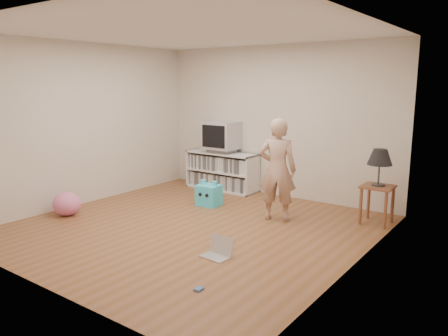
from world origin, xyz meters
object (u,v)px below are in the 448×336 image
at_px(side_table, 377,195).
at_px(laptop, 219,251).
at_px(media_unit, 223,171).
at_px(dvd_deck, 222,150).
at_px(plush_pink, 67,204).
at_px(table_lamp, 380,158).
at_px(crt_tv, 222,135).
at_px(person, 277,170).
at_px(plush_blue, 209,195).

distance_m(side_table, laptop, 2.54).
bearing_deg(media_unit, dvd_deck, -90.00).
relative_size(laptop, plush_pink, 0.83).
height_order(dvd_deck, plush_pink, dvd_deck).
relative_size(dvd_deck, plush_pink, 1.10).
bearing_deg(media_unit, table_lamp, -7.38).
height_order(media_unit, laptop, media_unit).
bearing_deg(dvd_deck, crt_tv, -90.00).
xyz_separation_m(dvd_deck, laptop, (1.89, -2.64, -0.67)).
distance_m(side_table, person, 1.44).
relative_size(crt_tv, side_table, 1.09).
bearing_deg(media_unit, laptop, -54.50).
bearing_deg(table_lamp, side_table, 0.00).
distance_m(dvd_deck, plush_pink, 2.91).
distance_m(table_lamp, plush_pink, 4.59).
distance_m(side_table, plush_pink, 4.53).
bearing_deg(dvd_deck, person, -30.81).
bearing_deg(person, table_lamp, -171.33).
bearing_deg(plush_pink, dvd_deck, 71.56).
height_order(person, laptop, person).
distance_m(media_unit, side_table, 3.00).
relative_size(media_unit, table_lamp, 2.72).
bearing_deg(media_unit, side_table, -7.38).
xyz_separation_m(side_table, laptop, (-1.08, -2.27, -0.36)).
bearing_deg(media_unit, person, -31.18).
distance_m(dvd_deck, plush_blue, 1.27).
distance_m(media_unit, plush_blue, 1.16).
bearing_deg(side_table, media_unit, 172.62).
relative_size(dvd_deck, crt_tv, 0.75).
bearing_deg(crt_tv, side_table, -7.02).
relative_size(person, plush_blue, 3.57).
xyz_separation_m(crt_tv, person, (1.75, -1.04, -0.28)).
height_order(table_lamp, plush_pink, table_lamp).
relative_size(media_unit, plush_blue, 3.37).
distance_m(table_lamp, laptop, 2.66).
height_order(table_lamp, person, person).
xyz_separation_m(dvd_deck, person, (1.75, -1.04, 0.01)).
distance_m(crt_tv, table_lamp, 3.00).
bearing_deg(side_table, plush_pink, -148.94).
bearing_deg(table_lamp, dvd_deck, 172.91).
relative_size(media_unit, crt_tv, 2.33).
xyz_separation_m(media_unit, plush_pink, (-0.90, -2.72, -0.18)).
bearing_deg(person, plush_pink, 11.99).
relative_size(side_table, person, 0.37).
height_order(person, plush_pink, person).
bearing_deg(plush_blue, laptop, -51.44).
bearing_deg(media_unit, plush_blue, -64.86).
bearing_deg(crt_tv, laptop, -54.30).
relative_size(person, laptop, 4.35).
bearing_deg(plush_blue, dvd_deck, 112.97).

